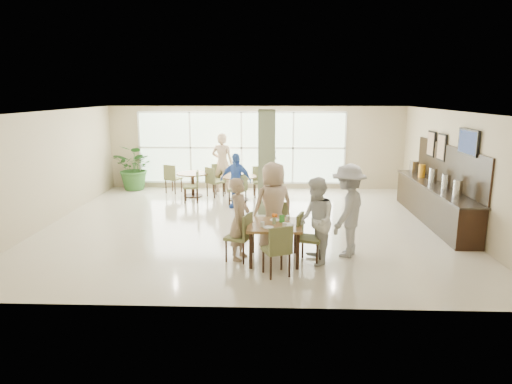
{
  "coord_description": "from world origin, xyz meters",
  "views": [
    {
      "loc": [
        0.56,
        -10.96,
        3.23
      ],
      "look_at": [
        0.2,
        -1.2,
        1.1
      ],
      "focal_mm": 32.0,
      "sensor_mm": 36.0,
      "label": 1
    }
  ],
  "objects_px": {
    "teen_standing": "(348,211)",
    "adult_standing": "(222,163)",
    "teen_left": "(240,219)",
    "main_table": "(274,228)",
    "potted_plant": "(135,167)",
    "adult_b": "(268,174)",
    "teen_right": "(316,221)",
    "adult_a": "(236,181)",
    "round_table_right": "(239,182)",
    "teen_far": "(273,205)",
    "round_table_left": "(193,179)",
    "buffet_counter": "(434,200)"
  },
  "relations": [
    {
      "from": "main_table",
      "to": "adult_standing",
      "type": "xyz_separation_m",
      "value": [
        -1.69,
        6.3,
        0.31
      ]
    },
    {
      "from": "round_table_right",
      "to": "adult_standing",
      "type": "distance_m",
      "value": 1.35
    },
    {
      "from": "teen_left",
      "to": "teen_far",
      "type": "relative_size",
      "value": 0.89
    },
    {
      "from": "round_table_left",
      "to": "adult_b",
      "type": "bearing_deg",
      "value": -12.27
    },
    {
      "from": "buffet_counter",
      "to": "potted_plant",
      "type": "distance_m",
      "value": 9.48
    },
    {
      "from": "teen_standing",
      "to": "adult_standing",
      "type": "xyz_separation_m",
      "value": [
        -3.16,
        5.94,
        0.05
      ]
    },
    {
      "from": "potted_plant",
      "to": "teen_left",
      "type": "bearing_deg",
      "value": -58.31
    },
    {
      "from": "potted_plant",
      "to": "adult_b",
      "type": "xyz_separation_m",
      "value": [
        4.51,
        -1.45,
        0.08
      ]
    },
    {
      "from": "teen_far",
      "to": "buffet_counter",
      "type": "bearing_deg",
      "value": -176.82
    },
    {
      "from": "main_table",
      "to": "adult_standing",
      "type": "distance_m",
      "value": 6.54
    },
    {
      "from": "teen_left",
      "to": "adult_a",
      "type": "relative_size",
      "value": 1.04
    },
    {
      "from": "teen_left",
      "to": "adult_standing",
      "type": "xyz_separation_m",
      "value": [
        -1.02,
        6.22,
        0.17
      ]
    },
    {
      "from": "round_table_right",
      "to": "teen_left",
      "type": "xyz_separation_m",
      "value": [
        0.4,
        -5.09,
        0.24
      ]
    },
    {
      "from": "main_table",
      "to": "potted_plant",
      "type": "relative_size",
      "value": 0.68
    },
    {
      "from": "teen_left",
      "to": "teen_right",
      "type": "distance_m",
      "value": 1.48
    },
    {
      "from": "potted_plant",
      "to": "teen_right",
      "type": "height_order",
      "value": "teen_right"
    },
    {
      "from": "potted_plant",
      "to": "teen_far",
      "type": "height_order",
      "value": "teen_far"
    },
    {
      "from": "teen_far",
      "to": "adult_b",
      "type": "height_order",
      "value": "teen_far"
    },
    {
      "from": "teen_left",
      "to": "main_table",
      "type": "bearing_deg",
      "value": -81.3
    },
    {
      "from": "round_table_left",
      "to": "teen_left",
      "type": "xyz_separation_m",
      "value": [
        1.89,
        -5.55,
        0.26
      ]
    },
    {
      "from": "teen_right",
      "to": "adult_a",
      "type": "height_order",
      "value": "teen_right"
    },
    {
      "from": "teen_right",
      "to": "adult_a",
      "type": "bearing_deg",
      "value": -164.57
    },
    {
      "from": "buffet_counter",
      "to": "adult_b",
      "type": "distance_m",
      "value": 4.78
    },
    {
      "from": "adult_a",
      "to": "adult_b",
      "type": "relative_size",
      "value": 0.94
    },
    {
      "from": "main_table",
      "to": "teen_standing",
      "type": "relative_size",
      "value": 0.55
    },
    {
      "from": "round_table_left",
      "to": "teen_right",
      "type": "bearing_deg",
      "value": -59.58
    },
    {
      "from": "teen_standing",
      "to": "adult_standing",
      "type": "relative_size",
      "value": 0.95
    },
    {
      "from": "adult_b",
      "to": "main_table",
      "type": "bearing_deg",
      "value": -0.76
    },
    {
      "from": "teen_standing",
      "to": "adult_standing",
      "type": "height_order",
      "value": "adult_standing"
    },
    {
      "from": "main_table",
      "to": "buffet_counter",
      "type": "distance_m",
      "value": 5.07
    },
    {
      "from": "potted_plant",
      "to": "teen_right",
      "type": "distance_m",
      "value": 8.61
    },
    {
      "from": "potted_plant",
      "to": "round_table_left",
      "type": "bearing_deg",
      "value": -23.71
    },
    {
      "from": "teen_left",
      "to": "teen_far",
      "type": "bearing_deg",
      "value": -27.13
    },
    {
      "from": "buffet_counter",
      "to": "teen_standing",
      "type": "height_order",
      "value": "buffet_counter"
    },
    {
      "from": "round_table_right",
      "to": "teen_far",
      "type": "distance_m",
      "value": 4.53
    },
    {
      "from": "round_table_left",
      "to": "potted_plant",
      "type": "bearing_deg",
      "value": 156.29
    },
    {
      "from": "main_table",
      "to": "teen_left",
      "type": "bearing_deg",
      "value": 172.55
    },
    {
      "from": "round_table_left",
      "to": "buffet_counter",
      "type": "height_order",
      "value": "buffet_counter"
    },
    {
      "from": "round_table_right",
      "to": "adult_standing",
      "type": "xyz_separation_m",
      "value": [
        -0.62,
        1.13,
        0.41
      ]
    },
    {
      "from": "teen_left",
      "to": "potted_plant",
      "type": "bearing_deg",
      "value": 47.84
    },
    {
      "from": "teen_right",
      "to": "teen_standing",
      "type": "bearing_deg",
      "value": 115.68
    },
    {
      "from": "adult_a",
      "to": "teen_far",
      "type": "bearing_deg",
      "value": -57.91
    },
    {
      "from": "main_table",
      "to": "teen_standing",
      "type": "distance_m",
      "value": 1.53
    },
    {
      "from": "potted_plant",
      "to": "teen_standing",
      "type": "distance_m",
      "value": 8.72
    },
    {
      "from": "buffet_counter",
      "to": "potted_plant",
      "type": "bearing_deg",
      "value": 157.79
    },
    {
      "from": "round_table_left",
      "to": "adult_b",
      "type": "relative_size",
      "value": 0.61
    },
    {
      "from": "round_table_left",
      "to": "adult_b",
      "type": "xyz_separation_m",
      "value": [
        2.4,
        -0.52,
        0.28
      ]
    },
    {
      "from": "buffet_counter",
      "to": "teen_left",
      "type": "bearing_deg",
      "value": -148.82
    },
    {
      "from": "main_table",
      "to": "teen_left",
      "type": "relative_size",
      "value": 0.64
    },
    {
      "from": "adult_standing",
      "to": "teen_far",
      "type": "bearing_deg",
      "value": 117.43
    }
  ]
}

